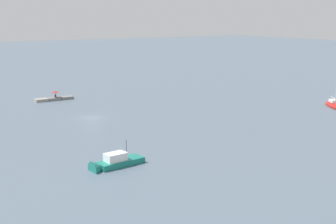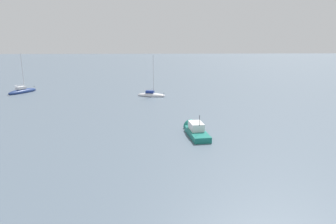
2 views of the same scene
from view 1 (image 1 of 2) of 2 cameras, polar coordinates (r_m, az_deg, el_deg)
The scene contains 6 objects.
ground_plane at distance 75.84m, azimuth -9.74°, elevation -0.73°, with size 500.00×500.00×0.00m, color slate.
seawall_pier at distance 93.36m, azimuth -14.28°, elevation 1.63°, with size 7.65×1.94×0.57m.
person_seated_grey_left at distance 93.37m, azimuth -14.12°, elevation 1.98°, with size 0.49×0.66×0.73m.
umbrella_open_red at distance 93.20m, azimuth -14.13°, elevation 2.50°, with size 1.43×1.43×1.31m.
sailboat_red_mid at distance 89.09m, azimuth 20.34°, elevation 0.80°, with size 5.09×6.82×9.06m.
motorboat_teal_mid at distance 50.81m, azimuth -7.05°, elevation -6.57°, with size 6.54×2.62×3.57m.
Camera 1 is at (28.16, 68.46, 16.48)m, focal length 47.93 mm.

